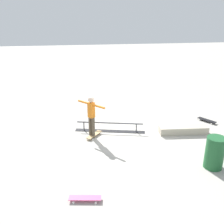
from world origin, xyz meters
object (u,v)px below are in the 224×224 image
at_px(skate_ledge, 183,130).
at_px(loose_skateboard_black, 207,120).
at_px(skater_main, 91,114).
at_px(skateboard_main, 94,135).
at_px(trash_bin, 215,153).
at_px(grind_rail, 110,127).
at_px(loose_skateboard_pink, 85,198).

xyz_separation_m(skate_ledge, loose_skateboard_black, (-1.47, -0.90, -0.07)).
height_order(skater_main, skateboard_main, skater_main).
bearing_deg(trash_bin, skateboard_main, -38.43).
relative_size(skate_ledge, skater_main, 1.17).
bearing_deg(skate_ledge, skater_main, -3.98).
relative_size(skate_ledge, trash_bin, 1.88).
distance_m(grind_rail, trash_bin, 4.02).
relative_size(loose_skateboard_black, loose_skateboard_pink, 0.95).
relative_size(grind_rail, loose_skateboard_black, 3.46).
xyz_separation_m(skate_ledge, skater_main, (3.50, -0.24, 0.78)).
bearing_deg(trash_bin, skate_ledge, -92.40).
bearing_deg(loose_skateboard_pink, grind_rail, -97.68).
height_order(grind_rail, skateboard_main, grind_rail).
height_order(skateboard_main, loose_skateboard_black, same).
height_order(grind_rail, skater_main, skater_main).
distance_m(skater_main, loose_skateboard_pink, 3.60).
bearing_deg(skater_main, trash_bin, -168.63).
bearing_deg(loose_skateboard_black, skateboard_main, 64.95).
distance_m(grind_rail, skateboard_main, 0.76).
xyz_separation_m(skateboard_main, trash_bin, (-3.32, 2.63, 0.42)).
height_order(skater_main, loose_skateboard_pink, skater_main).
relative_size(skater_main, skateboard_main, 2.15).
relative_size(skater_main, loose_skateboard_black, 2.03).
bearing_deg(skate_ledge, loose_skateboard_pink, 38.88).
xyz_separation_m(skater_main, loose_skateboard_pink, (0.49, 3.46, -0.85)).
xyz_separation_m(loose_skateboard_black, trash_bin, (1.57, 3.26, 0.42)).
xyz_separation_m(skate_ledge, trash_bin, (0.10, 2.36, 0.35)).
xyz_separation_m(grind_rail, skater_main, (0.74, 0.40, 0.76)).
bearing_deg(trash_bin, loose_skateboard_black, -115.75).
distance_m(skateboard_main, loose_skateboard_pink, 3.54).
distance_m(skater_main, trash_bin, 4.30).
relative_size(skate_ledge, skateboard_main, 2.52).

